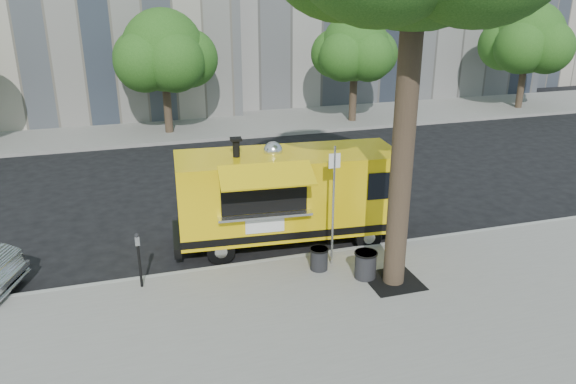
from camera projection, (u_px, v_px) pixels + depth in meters
The scene contains 13 objects.
ground at pixel (256, 250), 14.88m from camera, with size 120.00×120.00×0.00m, color black.
sidewalk at pixel (303, 332), 11.27m from camera, with size 60.00×6.00×0.15m, color gray.
curb at pixel (265, 263), 14.02m from camera, with size 60.00×0.14×0.16m, color #999993.
far_sidewalk at pixel (189, 128), 26.95m from camera, with size 60.00×5.00×0.15m, color gray.
tree_well at pixel (393, 281), 13.02m from camera, with size 1.20×1.20×0.02m, color black.
far_tree_b at pixel (163, 50), 24.64m from camera, with size 3.60×3.60×5.50m.
far_tree_c at pixel (355, 47), 26.85m from camera, with size 3.24×3.24×5.21m.
far_tree_d at pixel (528, 38), 29.67m from camera, with size 3.78×3.78×5.64m.
sign_post at pixel (333, 199), 13.26m from camera, with size 0.28×0.06×3.00m.
parking_meter at pixel (139, 254), 12.51m from camera, with size 0.11×0.11×1.33m.
food_truck at pixel (287, 195), 14.79m from camera, with size 6.22×3.04×2.99m.
trash_bin_left at pixel (319, 258), 13.48m from camera, with size 0.46×0.46×0.55m.
trash_bin_right at pixel (365, 264), 13.08m from camera, with size 0.54×0.54×0.65m.
Camera 1 is at (-3.05, -13.06, 6.68)m, focal length 35.00 mm.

